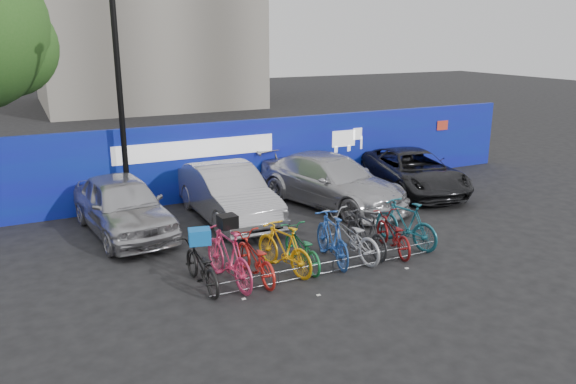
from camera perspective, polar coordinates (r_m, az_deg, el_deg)
ground at (r=12.83m, az=3.22°, el=-7.24°), size 100.00×100.00×0.00m
hoarding at (r=17.70m, az=-6.20°, el=3.30°), size 22.00×0.18×2.40m
lamppost at (r=15.98m, az=-16.66°, el=8.91°), size 0.25×0.50×6.11m
bike_rack at (r=12.29m, az=4.60°, el=-7.52°), size 5.60×0.03×0.30m
car_0 at (r=15.08m, az=-16.45°, el=-1.27°), size 2.29×4.60×1.50m
car_1 at (r=15.61m, az=-6.18°, el=-0.10°), size 1.68×4.62×1.51m
car_2 at (r=16.90m, az=4.40°, el=1.14°), size 3.46×5.52×1.49m
car_3 at (r=18.84m, az=12.56°, el=2.10°), size 3.08×5.13×1.33m
bike_0 at (r=11.62m, az=-8.84°, el=-7.40°), size 0.72×1.84×0.95m
bike_1 at (r=11.65m, az=-6.05°, el=-6.48°), size 0.80×2.10×1.23m
bike_2 at (r=11.85m, az=-3.39°, el=-6.71°), size 0.71×1.86×0.96m
bike_3 at (r=12.18m, az=-0.40°, el=-5.71°), size 0.95×1.89×1.09m
bike_4 at (r=12.44m, az=1.39°, el=-5.73°), size 0.63×1.73×0.90m
bike_5 at (r=12.71m, az=4.51°, el=-4.69°), size 0.82×1.97×1.15m
bike_6 at (r=13.01m, az=6.23°, el=-4.45°), size 1.00×2.11×1.06m
bike_7 at (r=13.27m, az=7.97°, el=-4.14°), size 0.54×1.76×1.05m
bike_8 at (r=13.50m, az=10.59°, el=-4.18°), size 0.92×1.84×0.92m
bike_9 at (r=13.93m, az=11.87°, el=-3.13°), size 0.95×1.99×1.15m
cargo_crate at (r=11.38m, az=-8.97°, el=-4.48°), size 0.49×0.41×0.31m
cargo_topcase at (r=11.39m, az=-6.16°, el=-2.99°), size 0.38×0.35×0.26m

